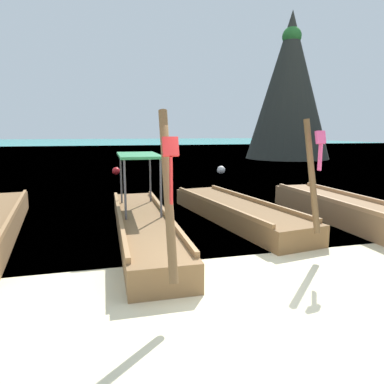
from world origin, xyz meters
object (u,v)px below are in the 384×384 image
longtail_boat_pink_ribbon (236,211)px  longtail_boat_turquoise_ribbon (350,212)px  longtail_boat_red_ribbon (143,224)px  karst_rock (291,89)px  mooring_buoy_far (221,170)px  mooring_buoy_near (116,171)px

longtail_boat_pink_ribbon → longtail_boat_turquoise_ribbon: bearing=-21.3°
longtail_boat_red_ribbon → karst_rock: (15.70, 21.19, 5.86)m
longtail_boat_pink_ribbon → mooring_buoy_far: longtail_boat_pink_ribbon is taller
longtail_boat_red_ribbon → mooring_buoy_near: bearing=90.6°
mooring_buoy_near → longtail_boat_red_ribbon: bearing=-89.4°
longtail_boat_pink_ribbon → karst_rock: karst_rock is taller
longtail_boat_pink_ribbon → longtail_boat_turquoise_ribbon: longtail_boat_turquoise_ribbon is taller
karst_rock → mooring_buoy_far: 15.34m
longtail_boat_turquoise_ribbon → mooring_buoy_near: longtail_boat_turquoise_ribbon is taller
longtail_boat_red_ribbon → karst_rock: 27.01m
longtail_boat_pink_ribbon → longtail_boat_red_ribbon: bearing=-160.5°
longtail_boat_red_ribbon → karst_rock: karst_rock is taller
longtail_boat_turquoise_ribbon → karst_rock: bearing=64.3°
longtail_boat_pink_ribbon → karst_rock: size_ratio=0.47×
longtail_boat_pink_ribbon → karst_rock: (13.08, 20.26, 5.92)m
longtail_boat_red_ribbon → mooring_buoy_near: size_ratio=15.83×
mooring_buoy_near → mooring_buoy_far: 5.99m
longtail_boat_pink_ribbon → karst_rock: bearing=57.2°
longtail_boat_red_ribbon → longtail_boat_pink_ribbon: bearing=19.5°
mooring_buoy_near → mooring_buoy_far: (5.88, -1.16, 0.02)m
longtail_boat_red_ribbon → mooring_buoy_far: 12.53m
karst_rock → mooring_buoy_near: karst_rock is taller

